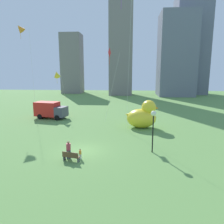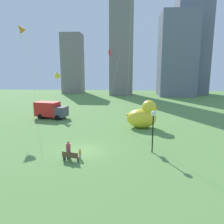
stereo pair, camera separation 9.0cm
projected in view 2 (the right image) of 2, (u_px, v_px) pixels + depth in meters
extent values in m
plane|color=#5E8D46|center=(82.00, 151.00, 21.95)|extent=(140.00, 140.00, 0.00)
cube|color=brown|center=(71.00, 156.00, 19.39)|extent=(1.64, 0.79, 0.06)
cube|color=brown|center=(70.00, 155.00, 19.16)|extent=(1.56, 0.41, 0.45)
cube|color=#47474C|center=(64.00, 158.00, 19.64)|extent=(0.16, 0.38, 0.39)
cube|color=#47474C|center=(78.00, 160.00, 19.22)|extent=(0.16, 0.38, 0.39)
cylinder|color=#38476B|center=(67.00, 154.00, 19.97)|extent=(0.19, 0.19, 0.83)
cylinder|color=#38476B|center=(70.00, 154.00, 19.95)|extent=(0.19, 0.19, 0.83)
cylinder|color=#B23F4C|center=(68.00, 147.00, 19.82)|extent=(0.41, 0.41, 0.62)
sphere|color=#A87C5B|center=(68.00, 142.00, 19.74)|extent=(0.24, 0.24, 0.24)
cylinder|color=silver|center=(79.00, 156.00, 19.86)|extent=(0.11, 0.11, 0.48)
cylinder|color=silver|center=(81.00, 156.00, 19.85)|extent=(0.11, 0.11, 0.48)
cylinder|color=gold|center=(80.00, 152.00, 19.78)|extent=(0.24, 0.24, 0.36)
sphere|color=brown|center=(80.00, 150.00, 19.73)|extent=(0.14, 0.14, 0.14)
ellipsoid|color=yellow|center=(142.00, 118.00, 30.68)|extent=(4.20, 3.10, 2.74)
sphere|color=yellow|center=(149.00, 107.00, 30.30)|extent=(2.04, 2.04, 2.04)
cone|color=orange|center=(155.00, 108.00, 30.25)|extent=(0.92, 0.92, 0.92)
cone|color=yellow|center=(129.00, 115.00, 30.74)|extent=(1.25, 1.10, 1.32)
cylinder|color=black|center=(153.00, 134.00, 21.18)|extent=(0.12, 0.12, 3.78)
sphere|color=#EAEACC|center=(153.00, 113.00, 20.79)|extent=(0.52, 0.52, 0.52)
cube|color=red|center=(47.00, 109.00, 36.80)|extent=(4.27, 3.04, 2.40)
cube|color=#4C4C56|center=(62.00, 112.00, 36.13)|extent=(1.95, 2.56, 1.68)
cylinder|color=black|center=(61.00, 116.00, 36.34)|extent=(1.37, 2.53, 0.90)
cylinder|color=black|center=(44.00, 115.00, 37.24)|extent=(1.37, 2.53, 0.90)
cube|color=gray|center=(73.00, 64.00, 78.42)|extent=(7.13, 7.20, 21.23)
cube|color=gray|center=(122.00, 37.00, 70.40)|extent=(7.66, 6.78, 38.34)
cube|color=slate|center=(177.00, 55.00, 69.03)|extent=(11.22, 10.58, 26.14)
cube|color=slate|center=(191.00, 47.00, 74.32)|extent=(11.14, 9.96, 32.51)
cylinder|color=silver|center=(33.00, 74.00, 36.71)|extent=(1.05, 2.76, 14.93)
cone|color=orange|center=(20.00, 28.00, 34.91)|extent=(1.76, 1.44, 1.55)
cylinder|color=orange|center=(21.00, 34.00, 35.08)|extent=(0.04, 0.04, 1.60)
cylinder|color=silver|center=(112.00, 89.00, 32.88)|extent=(2.38, 0.52, 10.67)
cube|color=red|center=(110.00, 52.00, 30.74)|extent=(0.32, 1.26, 1.27)
cylinder|color=red|center=(110.00, 59.00, 30.90)|extent=(0.04, 0.04, 1.60)
cylinder|color=silver|center=(129.00, 67.00, 26.91)|extent=(0.48, 2.04, 16.97)
cylinder|color=purple|center=(121.00, 2.00, 25.33)|extent=(0.04, 0.04, 1.60)
cylinder|color=silver|center=(65.00, 95.00, 39.81)|extent=(0.47, 2.84, 7.47)
cone|color=yellow|center=(57.00, 74.00, 39.44)|extent=(1.24, 1.62, 1.53)
cylinder|color=yellow|center=(57.00, 79.00, 39.61)|extent=(0.04, 0.04, 1.60)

